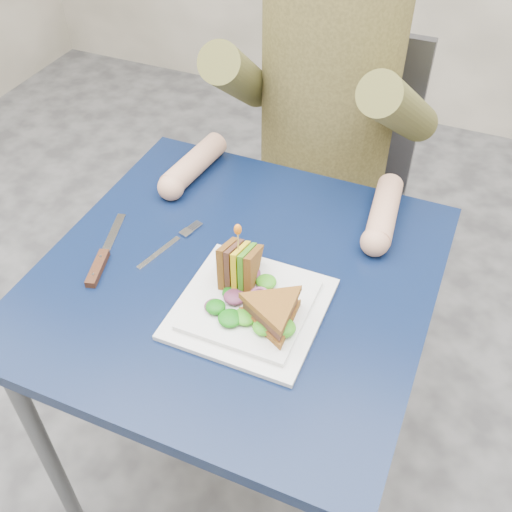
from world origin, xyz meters
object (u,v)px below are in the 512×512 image
at_px(chair, 330,173).
at_px(plate, 250,307).
at_px(diner, 329,68).
at_px(table, 236,301).
at_px(fork, 169,245).
at_px(sandwich_flat, 274,312).
at_px(knife, 101,261).
at_px(sandwich_upright, 239,267).

relative_size(chair, plate, 3.58).
bearing_deg(diner, table, -90.00).
distance_m(table, fork, 0.18).
height_order(diner, sandwich_flat, diner).
height_order(diner, knife, diner).
bearing_deg(table, fork, 173.83).
height_order(plate, fork, plate).
height_order(chair, sandwich_upright, chair).
bearing_deg(knife, sandwich_upright, 9.67).
relative_size(table, plate, 2.88).
distance_m(chair, sandwich_flat, 0.80).
distance_m(table, sandwich_upright, 0.14).
relative_size(sandwich_flat, knife, 0.81).
bearing_deg(chair, plate, -84.89).
distance_m(plate, sandwich_upright, 0.08).
xyz_separation_m(plate, knife, (-0.32, -0.00, -0.00)).
xyz_separation_m(diner, fork, (-0.16, -0.52, -0.18)).
relative_size(sandwich_flat, sandwich_upright, 1.17).
bearing_deg(sandwich_flat, fork, 156.75).
xyz_separation_m(sandwich_upright, knife, (-0.28, -0.05, -0.05)).
distance_m(chair, fork, 0.68).
height_order(chair, diner, diner).
bearing_deg(chair, fork, -103.91).
xyz_separation_m(chair, sandwich_flat, (0.12, -0.76, 0.23)).
height_order(chair, fork, chair).
relative_size(sandwich_flat, fork, 1.00).
xyz_separation_m(sandwich_upright, fork, (-0.18, 0.05, -0.05)).
bearing_deg(knife, table, 17.30).
xyz_separation_m(table, chair, (0.00, 0.65, -0.11)).
height_order(diner, fork, diner).
bearing_deg(diner, fork, -106.74).
distance_m(table, chair, 0.66).
relative_size(plate, fork, 1.48).
height_order(diner, sandwich_upright, diner).
relative_size(chair, diner, 1.25).
distance_m(chair, knife, 0.80).
bearing_deg(chair, sandwich_flat, -80.95).
bearing_deg(fork, table, -6.17).
height_order(diner, plate, diner).
xyz_separation_m(sandwich_flat, sandwich_upright, (-0.10, 0.07, 0.01)).
distance_m(sandwich_upright, knife, 0.29).
bearing_deg(sandwich_flat, chair, 99.05).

